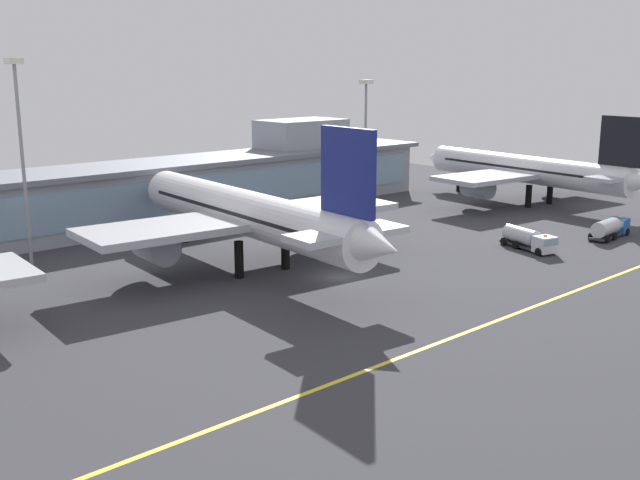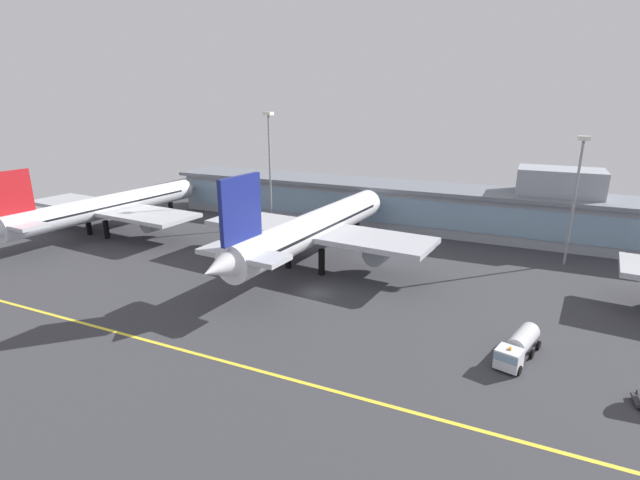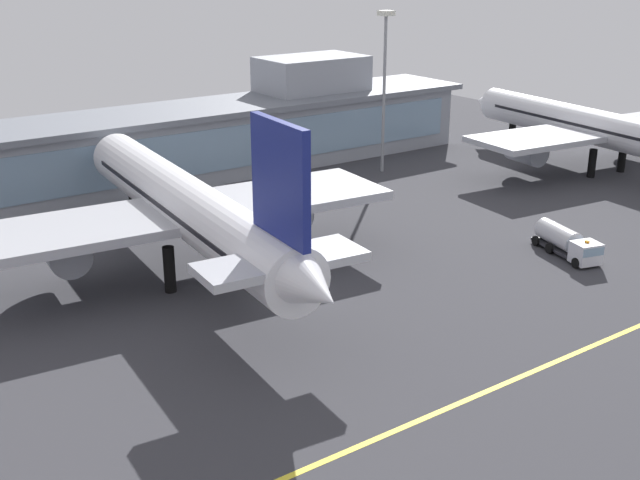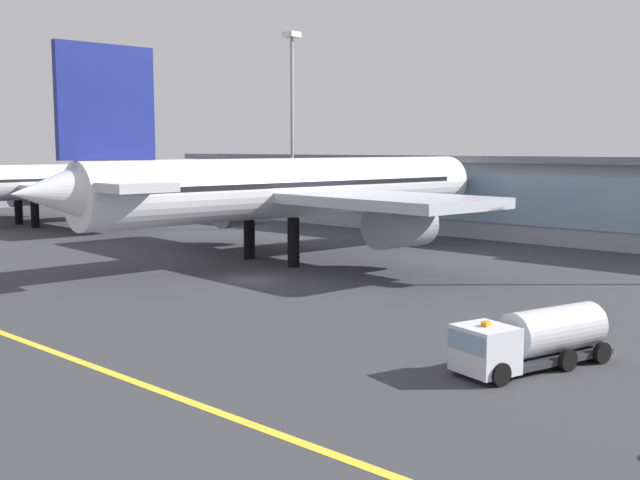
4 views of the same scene
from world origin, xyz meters
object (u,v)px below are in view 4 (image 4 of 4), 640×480
fuel_tanker_truck (530,339)px  apron_light_mast_centre (292,103)px  airliner_near_left (48,183)px  airliner_near_right (297,189)px

fuel_tanker_truck → apron_light_mast_centre: bearing=-109.5°
airliner_near_left → apron_light_mast_centre: size_ratio=2.08×
airliner_near_right → airliner_near_left: bearing=94.8°
airliner_near_right → apron_light_mast_centre: 29.47m
airliner_near_right → fuel_tanker_truck: (34.47, -18.59, -5.37)m
apron_light_mast_centre → fuel_tanker_truck: bearing=-34.9°
airliner_near_left → fuel_tanker_truck: (84.36, -18.88, -4.42)m
airliner_near_right → apron_light_mast_centre: size_ratio=2.12×
airliner_near_left → apron_light_mast_centre: (29.91, 19.05, 10.72)m
airliner_near_left → fuel_tanker_truck: size_ratio=5.73×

